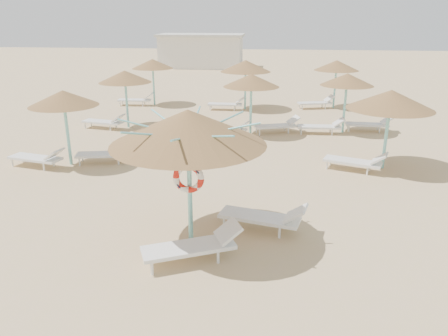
# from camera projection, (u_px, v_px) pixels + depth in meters

# --- Properties ---
(ground) EXTENTS (120.00, 120.00, 0.00)m
(ground) POSITION_uv_depth(u_px,v_px,m) (209.00, 231.00, 10.76)
(ground) COLOR tan
(ground) RESTS_ON ground
(main_palapa) EXTENTS (3.48, 3.48, 3.12)m
(main_palapa) POSITION_uv_depth(u_px,v_px,m) (188.00, 128.00, 9.53)
(main_palapa) COLOR #78D1D0
(main_palapa) RESTS_ON ground
(lounger_main_a) EXTENTS (2.22, 1.48, 0.78)m
(lounger_main_a) POSITION_uv_depth(u_px,v_px,m) (195.00, 245.00, 9.37)
(lounger_main_a) COLOR white
(lounger_main_a) RESTS_ON ground
(lounger_main_b) EXTENTS (2.22, 1.12, 0.77)m
(lounger_main_b) POSITION_uv_depth(u_px,v_px,m) (265.00, 217.00, 10.70)
(lounger_main_b) COLOR white
(lounger_main_b) RESTS_ON ground
(palapa_field) EXTENTS (14.55, 13.79, 2.72)m
(palapa_field) POSITION_uv_depth(u_px,v_px,m) (248.00, 79.00, 19.93)
(palapa_field) COLOR #78D1D0
(palapa_field) RESTS_ON ground
(service_hut) EXTENTS (8.40, 4.40, 3.25)m
(service_hut) POSITION_uv_depth(u_px,v_px,m) (201.00, 51.00, 43.66)
(service_hut) COLOR silver
(service_hut) RESTS_ON ground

